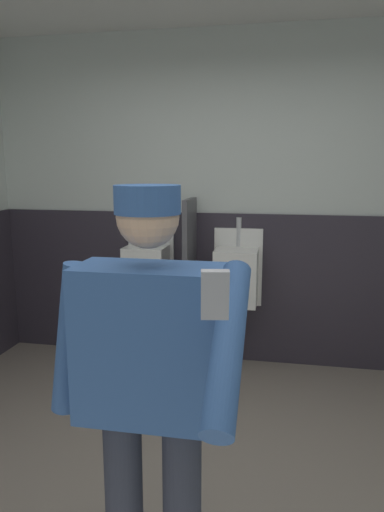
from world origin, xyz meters
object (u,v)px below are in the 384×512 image
Objects in this scene: urinal_left at (148,272)px; cell_phone at (215,295)px; urinal_middle at (237,276)px; person at (150,377)px.

cell_phone is at bearing -70.73° from urinal_left.
urinal_left is at bearing 180.00° from urinal_middle.
urinal_left is at bearing 106.52° from person.
urinal_left and urinal_middle have the same top height.
urinal_middle is at bearing 88.05° from person.
cell_phone is (0.22, -2.77, 0.61)m from urinal_middle.
urinal_left is 0.78× the size of person.
cell_phone is at bearing -59.49° from person.
person is 0.73m from cell_phone.
cell_phone is (0.30, -0.50, 0.45)m from person.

